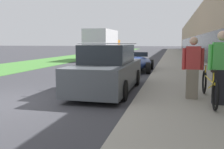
{
  "coord_description": "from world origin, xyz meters",
  "views": [
    {
      "loc": [
        4.27,
        -5.62,
        1.62
      ],
      "look_at": [
        0.09,
        11.89,
        -0.69
      ],
      "focal_mm": 40.0,
      "sensor_mm": 36.0,
      "label": 1
    }
  ],
  "objects_px": {
    "person_rider": "(221,68)",
    "bike_rack_hoop": "(219,70)",
    "tandem_bicycle": "(209,87)",
    "cruiser_bike_nearest": "(220,70)",
    "parked_sedan_curbside": "(108,70)",
    "person_bystander": "(193,68)",
    "vintage_roadster_curbside": "(137,63)",
    "moving_truck": "(103,45)"
  },
  "relations": [
    {
      "from": "moving_truck",
      "to": "bike_rack_hoop",
      "type": "bearing_deg",
      "value": -58.78
    },
    {
      "from": "cruiser_bike_nearest",
      "to": "parked_sedan_curbside",
      "type": "distance_m",
      "value": 4.61
    },
    {
      "from": "vintage_roadster_curbside",
      "to": "person_bystander",
      "type": "bearing_deg",
      "value": -71.01
    },
    {
      "from": "person_rider",
      "to": "vintage_roadster_curbside",
      "type": "height_order",
      "value": "person_rider"
    },
    {
      "from": "tandem_bicycle",
      "to": "vintage_roadster_curbside",
      "type": "distance_m",
      "value": 7.87
    },
    {
      "from": "person_rider",
      "to": "cruiser_bike_nearest",
      "type": "relative_size",
      "value": 1.02
    },
    {
      "from": "person_bystander",
      "to": "parked_sedan_curbside",
      "type": "distance_m",
      "value": 2.84
    },
    {
      "from": "person_bystander",
      "to": "vintage_roadster_curbside",
      "type": "bearing_deg",
      "value": 108.99
    },
    {
      "from": "bike_rack_hoop",
      "to": "parked_sedan_curbside",
      "type": "height_order",
      "value": "parked_sedan_curbside"
    },
    {
      "from": "person_rider",
      "to": "moving_truck",
      "type": "bearing_deg",
      "value": 114.43
    },
    {
      "from": "person_bystander",
      "to": "cruiser_bike_nearest",
      "type": "bearing_deg",
      "value": 69.86
    },
    {
      "from": "cruiser_bike_nearest",
      "to": "moving_truck",
      "type": "xyz_separation_m",
      "value": [
        -8.22,
        12.48,
        0.87
      ]
    },
    {
      "from": "person_bystander",
      "to": "parked_sedan_curbside",
      "type": "xyz_separation_m",
      "value": [
        -2.61,
        1.1,
        -0.25
      ]
    },
    {
      "from": "bike_rack_hoop",
      "to": "parked_sedan_curbside",
      "type": "xyz_separation_m",
      "value": [
        -3.74,
        -1.64,
        0.06
      ]
    },
    {
      "from": "person_rider",
      "to": "moving_truck",
      "type": "height_order",
      "value": "moving_truck"
    },
    {
      "from": "person_rider",
      "to": "person_bystander",
      "type": "height_order",
      "value": "person_rider"
    },
    {
      "from": "tandem_bicycle",
      "to": "bike_rack_hoop",
      "type": "xyz_separation_m",
      "value": [
        0.72,
        2.94,
        0.14
      ]
    },
    {
      "from": "cruiser_bike_nearest",
      "to": "vintage_roadster_curbside",
      "type": "distance_m",
      "value": 5.2
    },
    {
      "from": "parked_sedan_curbside",
      "to": "person_rider",
      "type": "bearing_deg",
      "value": -27.01
    },
    {
      "from": "bike_rack_hoop",
      "to": "parked_sedan_curbside",
      "type": "bearing_deg",
      "value": -156.31
    },
    {
      "from": "tandem_bicycle",
      "to": "cruiser_bike_nearest",
      "type": "bearing_deg",
      "value": 76.6
    },
    {
      "from": "person_rider",
      "to": "person_bystander",
      "type": "relative_size",
      "value": 1.08
    },
    {
      "from": "parked_sedan_curbside",
      "to": "cruiser_bike_nearest",
      "type": "bearing_deg",
      "value": 32.03
    },
    {
      "from": "tandem_bicycle",
      "to": "bike_rack_hoop",
      "type": "bearing_deg",
      "value": 76.18
    },
    {
      "from": "tandem_bicycle",
      "to": "person_bystander",
      "type": "relative_size",
      "value": 1.59
    },
    {
      "from": "bike_rack_hoop",
      "to": "parked_sedan_curbside",
      "type": "relative_size",
      "value": 0.19
    },
    {
      "from": "person_rider",
      "to": "cruiser_bike_nearest",
      "type": "xyz_separation_m",
      "value": [
        0.7,
        4.08,
        -0.48
      ]
    },
    {
      "from": "person_bystander",
      "to": "cruiser_bike_nearest",
      "type": "xyz_separation_m",
      "value": [
        1.3,
        3.54,
        -0.42
      ]
    },
    {
      "from": "person_bystander",
      "to": "cruiser_bike_nearest",
      "type": "height_order",
      "value": "person_bystander"
    },
    {
      "from": "person_rider",
      "to": "cruiser_bike_nearest",
      "type": "distance_m",
      "value": 4.16
    },
    {
      "from": "tandem_bicycle",
      "to": "moving_truck",
      "type": "height_order",
      "value": "moving_truck"
    },
    {
      "from": "vintage_roadster_curbside",
      "to": "moving_truck",
      "type": "height_order",
      "value": "moving_truck"
    },
    {
      "from": "person_bystander",
      "to": "moving_truck",
      "type": "xyz_separation_m",
      "value": [
        -6.92,
        16.03,
        0.46
      ]
    },
    {
      "from": "parked_sedan_curbside",
      "to": "person_bystander",
      "type": "bearing_deg",
      "value": -22.88
    },
    {
      "from": "person_rider",
      "to": "bike_rack_hoop",
      "type": "bearing_deg",
      "value": 80.81
    },
    {
      "from": "moving_truck",
      "to": "parked_sedan_curbside",
      "type": "bearing_deg",
      "value": -73.87
    },
    {
      "from": "tandem_bicycle",
      "to": "vintage_roadster_curbside",
      "type": "height_order",
      "value": "vintage_roadster_curbside"
    },
    {
      "from": "person_rider",
      "to": "tandem_bicycle",
      "type": "bearing_deg",
      "value": 119.95
    },
    {
      "from": "vintage_roadster_curbside",
      "to": "tandem_bicycle",
      "type": "bearing_deg",
      "value": -68.67
    },
    {
      "from": "tandem_bicycle",
      "to": "bike_rack_hoop",
      "type": "distance_m",
      "value": 3.03
    },
    {
      "from": "vintage_roadster_curbside",
      "to": "moving_truck",
      "type": "distance_m",
      "value": 9.99
    },
    {
      "from": "cruiser_bike_nearest",
      "to": "tandem_bicycle",
      "type": "bearing_deg",
      "value": -103.4
    }
  ]
}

